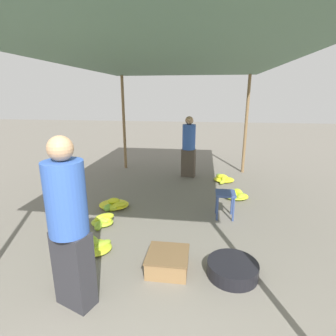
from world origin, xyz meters
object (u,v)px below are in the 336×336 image
(basin_black, at_px, (232,269))
(banana_pile_right_1, at_px, (236,195))
(banana_pile_left_1, at_px, (114,205))
(banana_pile_right_0, at_px, (222,178))
(banana_pile_left_0, at_px, (103,221))
(shopper_walking_mid, at_px, (189,146))
(stool, at_px, (225,198))
(vendor_foreground, at_px, (69,223))
(banana_pile_left_2, at_px, (93,246))
(crate_near, at_px, (168,261))

(basin_black, distance_m, banana_pile_right_1, 2.55)
(banana_pile_left_1, distance_m, banana_pile_right_0, 2.92)
(basin_black, relative_size, banana_pile_left_1, 1.01)
(banana_pile_left_0, xyz_separation_m, shopper_walking_mid, (1.25, 2.93, 0.74))
(stool, distance_m, banana_pile_left_1, 2.11)
(banana_pile_right_1, height_order, shopper_walking_mid, shopper_walking_mid)
(stool, distance_m, banana_pile_left_0, 2.14)
(vendor_foreground, bearing_deg, banana_pile_left_0, 102.52)
(basin_black, bearing_deg, banana_pile_right_0, 88.44)
(vendor_foreground, distance_m, banana_pile_left_2, 1.27)
(banana_pile_left_1, bearing_deg, shopper_walking_mid, 59.96)
(banana_pile_left_2, xyz_separation_m, banana_pile_right_0, (1.98, 3.38, -0.01))
(vendor_foreground, xyz_separation_m, basin_black, (1.66, 0.66, -0.83))
(banana_pile_left_2, height_order, crate_near, banana_pile_left_2)
(vendor_foreground, bearing_deg, stool, 53.35)
(stool, bearing_deg, vendor_foreground, -126.65)
(stool, xyz_separation_m, banana_pile_left_1, (-2.09, 0.10, -0.31))
(shopper_walking_mid, bearing_deg, stool, -71.37)
(basin_black, bearing_deg, crate_near, -180.00)
(banana_pile_left_2, distance_m, banana_pile_right_0, 3.92)
(banana_pile_left_1, distance_m, crate_near, 2.13)
(stool, distance_m, shopper_walking_mid, 2.52)
(basin_black, height_order, banana_pile_right_0, banana_pile_right_0)
(banana_pile_left_0, distance_m, crate_near, 1.59)
(banana_pile_right_0, bearing_deg, basin_black, -91.56)
(banana_pile_left_0, distance_m, banana_pile_left_2, 0.75)
(vendor_foreground, distance_m, banana_pile_right_1, 3.85)
(vendor_foreground, height_order, basin_black, vendor_foreground)
(crate_near, bearing_deg, banana_pile_right_0, 76.29)
(banana_pile_left_2, height_order, banana_pile_right_1, banana_pile_left_2)
(banana_pile_left_1, xyz_separation_m, crate_near, (1.29, -1.69, 0.05))
(stool, bearing_deg, banana_pile_left_1, 177.13)
(basin_black, height_order, banana_pile_left_2, banana_pile_left_2)
(vendor_foreground, distance_m, banana_pile_left_1, 2.54)
(banana_pile_right_0, distance_m, shopper_walking_mid, 1.20)
(crate_near, bearing_deg, banana_pile_left_2, 166.47)
(stool, height_order, crate_near, stool)
(vendor_foreground, height_order, stool, vendor_foreground)
(banana_pile_left_1, bearing_deg, banana_pile_right_0, 41.89)
(banana_pile_right_1, bearing_deg, vendor_foreground, -121.95)
(basin_black, xyz_separation_m, shopper_walking_mid, (-0.78, 3.93, 0.74))
(basin_black, bearing_deg, banana_pile_left_2, 172.04)
(banana_pile_left_0, bearing_deg, crate_near, -38.88)
(banana_pile_left_0, xyz_separation_m, crate_near, (1.24, -1.00, 0.04))
(stool, distance_m, banana_pile_right_0, 2.08)
(crate_near, height_order, shopper_walking_mid, shopper_walking_mid)
(banana_pile_left_1, xyz_separation_m, banana_pile_left_2, (0.19, -1.43, 0.01))
(vendor_foreground, height_order, banana_pile_right_0, vendor_foreground)
(banana_pile_left_0, xyz_separation_m, banana_pile_right_1, (2.36, 1.53, -0.01))
(stool, relative_size, banana_pile_left_2, 0.80)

